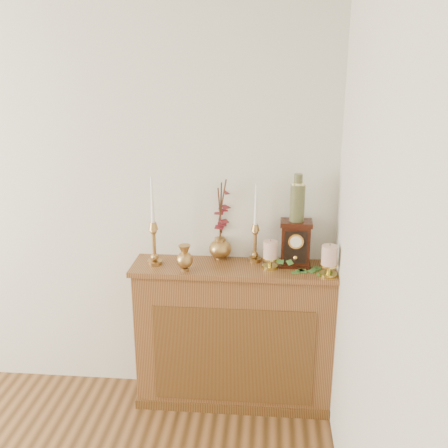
# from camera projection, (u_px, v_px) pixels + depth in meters

# --- Properties ---
(console_shelf) EXTENTS (1.24, 0.34, 0.93)m
(console_shelf) POSITION_uv_depth(u_px,v_px,m) (235.00, 339.00, 3.28)
(console_shelf) COLOR brown
(console_shelf) RESTS_ON ground
(candlestick_left) EXTENTS (0.09, 0.09, 0.54)m
(candlestick_left) POSITION_uv_depth(u_px,v_px,m) (154.00, 236.00, 3.10)
(candlestick_left) COLOR #B28B47
(candlestick_left) RESTS_ON console_shelf
(candlestick_center) EXTENTS (0.08, 0.08, 0.48)m
(candlestick_center) POSITION_uv_depth(u_px,v_px,m) (255.00, 237.00, 3.16)
(candlestick_center) COLOR #B28B47
(candlestick_center) RESTS_ON console_shelf
(bud_vase) EXTENTS (0.10, 0.10, 0.16)m
(bud_vase) POSITION_uv_depth(u_px,v_px,m) (185.00, 258.00, 3.04)
(bud_vase) COLOR #B28B47
(bud_vase) RESTS_ON console_shelf
(ginger_jar) EXTENTS (0.21, 0.22, 0.51)m
(ginger_jar) POSITION_uv_depth(u_px,v_px,m) (222.00, 222.00, 3.21)
(ginger_jar) COLOR #B28B47
(ginger_jar) RESTS_ON console_shelf
(pillar_candle_left) EXTENTS (0.09, 0.09, 0.18)m
(pillar_candle_left) POSITION_uv_depth(u_px,v_px,m) (270.00, 253.00, 3.07)
(pillar_candle_left) COLOR gold
(pillar_candle_left) RESTS_ON console_shelf
(pillar_candle_right) EXTENTS (0.10, 0.10, 0.19)m
(pillar_candle_right) POSITION_uv_depth(u_px,v_px,m) (329.00, 259.00, 2.96)
(pillar_candle_right) COLOR gold
(pillar_candle_right) RESTS_ON console_shelf
(ivy_garland) EXTENTS (0.43, 0.17, 0.07)m
(ivy_garland) POSITION_uv_depth(u_px,v_px,m) (301.00, 268.00, 3.06)
(ivy_garland) COLOR #3B742C
(ivy_garland) RESTS_ON console_shelf
(mantel_clock) EXTENTS (0.19, 0.14, 0.28)m
(mantel_clock) POSITION_uv_depth(u_px,v_px,m) (295.00, 244.00, 3.09)
(mantel_clock) COLOR #33140A
(mantel_clock) RESTS_ON console_shelf
(ceramic_vase) EXTENTS (0.09, 0.09, 0.28)m
(ceramic_vase) POSITION_uv_depth(u_px,v_px,m) (297.00, 200.00, 3.02)
(ceramic_vase) COLOR #193228
(ceramic_vase) RESTS_ON mantel_clock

